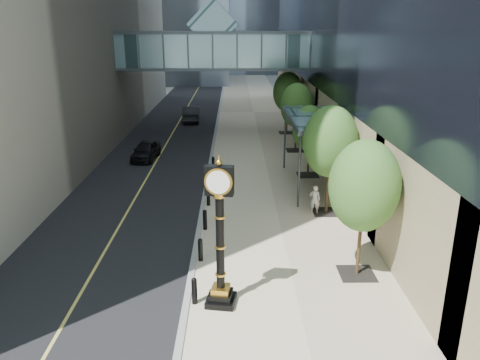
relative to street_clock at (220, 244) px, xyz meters
name	(u,v)px	position (x,y,z in m)	size (l,w,h in m)	color
ground	(272,321)	(1.76, -1.00, -2.37)	(320.00, 320.00, 0.00)	gray
road	(184,113)	(-5.24, 39.00, -2.36)	(8.00, 180.00, 0.02)	black
sidewalk	(254,112)	(2.76, 39.00, -2.34)	(8.00, 180.00, 0.06)	beige
curb	(219,112)	(-1.24, 39.00, -2.34)	(0.25, 180.00, 0.07)	gray
skywalk	(214,48)	(-1.24, 27.00, 5.34)	(17.00, 4.20, 5.80)	slate
entrance_canopy	(314,119)	(5.24, 13.00, 1.82)	(3.00, 8.00, 4.38)	#383F44
bollard_row	(207,208)	(-0.94, 8.00, -1.86)	(0.20, 16.20, 0.90)	black
street_trees	(311,122)	(5.36, 14.77, 1.33)	(2.77, 28.68, 5.70)	black
street_clock	(220,244)	(0.00, 0.00, 0.00)	(1.15, 1.15, 5.33)	black
pedestrian	(315,199)	(4.71, 8.42, -1.54)	(0.56, 0.37, 1.54)	#B9B3AA
car_near	(146,150)	(-6.08, 19.28, -1.68)	(1.57, 3.91, 1.33)	black
car_far	(191,114)	(-3.97, 33.96, -1.58)	(1.63, 4.67, 1.54)	black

